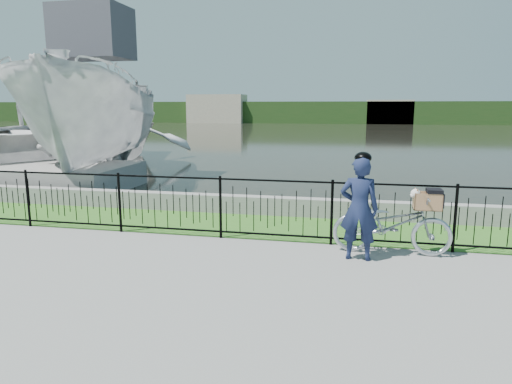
% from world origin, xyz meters
% --- Properties ---
extents(ground, '(120.00, 120.00, 0.00)m').
position_xyz_m(ground, '(0.00, 0.00, 0.00)').
color(ground, gray).
rests_on(ground, ground).
extents(grass_strip, '(60.00, 2.00, 0.01)m').
position_xyz_m(grass_strip, '(0.00, 2.60, 0.00)').
color(grass_strip, '#356A21').
rests_on(grass_strip, ground).
extents(water, '(120.00, 120.00, 0.00)m').
position_xyz_m(water, '(0.00, 33.00, 0.00)').
color(water, black).
rests_on(water, ground).
extents(quay_wall, '(60.00, 0.30, 0.40)m').
position_xyz_m(quay_wall, '(0.00, 3.60, 0.20)').
color(quay_wall, gray).
rests_on(quay_wall, ground).
extents(fence, '(14.00, 0.06, 1.15)m').
position_xyz_m(fence, '(0.00, 1.60, 0.58)').
color(fence, black).
rests_on(fence, ground).
extents(far_treeline, '(120.00, 6.00, 3.00)m').
position_xyz_m(far_treeline, '(0.00, 60.00, 1.50)').
color(far_treeline, '#233F18').
rests_on(far_treeline, ground).
extents(far_building_left, '(8.00, 4.00, 4.00)m').
position_xyz_m(far_building_left, '(-18.00, 58.00, 2.00)').
color(far_building_left, '#A99F87').
rests_on(far_building_left, ground).
extents(far_building_right, '(6.00, 3.00, 3.20)m').
position_xyz_m(far_building_right, '(6.00, 58.50, 1.60)').
color(far_building_right, '#A99F87').
rests_on(far_building_right, ground).
extents(bicycle_rig, '(1.89, 0.66, 1.12)m').
position_xyz_m(bicycle_rig, '(1.99, 1.31, 0.51)').
color(bicycle_rig, '#B8BEC5').
rests_on(bicycle_rig, ground).
extents(cyclist, '(0.61, 0.42, 1.70)m').
position_xyz_m(cyclist, '(1.45, 0.92, 0.84)').
color(cyclist, '#171F3F').
rests_on(cyclist, ground).
extents(boat_near, '(6.17, 10.07, 5.45)m').
position_xyz_m(boat_near, '(-6.81, 7.39, 1.95)').
color(boat_near, silver).
rests_on(boat_near, water).
extents(boat_far, '(9.78, 12.91, 2.52)m').
position_xyz_m(boat_far, '(-10.10, 9.95, 1.26)').
color(boat_far, silver).
rests_on(boat_far, water).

